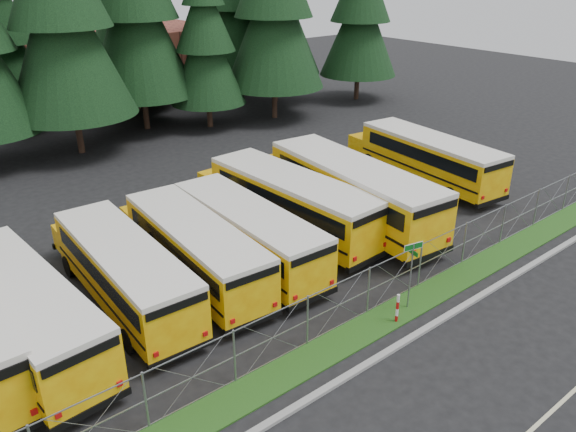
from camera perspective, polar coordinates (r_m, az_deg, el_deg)
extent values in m
plane|color=black|center=(22.97, 7.91, -7.73)|extent=(120.00, 120.00, 0.00)
cube|color=gray|center=(21.35, 14.05, -10.93)|extent=(50.00, 0.25, 0.12)
cube|color=#1B3F12|center=(22.05, 11.15, -9.45)|extent=(50.00, 1.40, 0.06)
cube|color=beige|center=(19.64, 25.82, -16.86)|extent=(50.00, 0.12, 0.01)
cube|color=brown|center=(57.46, -18.32, 14.39)|extent=(22.00, 10.00, 6.00)
cylinder|color=gray|center=(21.59, 12.33, -6.05)|extent=(0.06, 0.06, 2.80)
cube|color=#0D5B17|center=(20.98, 12.64, -3.04)|extent=(0.79, 0.20, 0.22)
cube|color=white|center=(20.98, 12.64, -3.04)|extent=(0.82, 0.20, 0.26)
cube|color=#0D5B17|center=(21.09, 12.58, -3.62)|extent=(0.14, 0.54, 0.18)
cylinder|color=#B20C0C|center=(21.14, 11.04, -9.22)|extent=(0.11, 0.11, 1.20)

